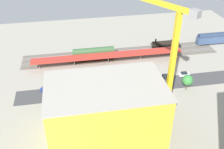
{
  "coord_description": "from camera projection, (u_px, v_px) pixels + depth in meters",
  "views": [
    {
      "loc": [
        25.16,
        85.86,
        59.71
      ],
      "look_at": [
        9.11,
        1.51,
        4.94
      ],
      "focal_mm": 42.66,
      "sensor_mm": 36.0,
      "label": 1
    }
  ],
  "objects": [
    {
      "name": "parked_car_6",
      "position": [
        67.0,
        87.0,
        102.33
      ],
      "size": [
        4.41,
        1.88,
        1.71
      ],
      "color": "black",
      "rests_on": "ground"
    },
    {
      "name": "construction_roof_slab",
      "position": [
        105.0,
        86.0,
        70.87
      ],
      "size": [
        32.88,
        20.7,
        0.4
      ],
      "primitive_type": "cube",
      "rotation": [
        0.0,
        0.0,
        -0.01
      ],
      "color": "#ADA89E",
      "rests_on": "construction_building"
    },
    {
      "name": "track_rails",
      "position": [
        121.0,
        54.0,
        126.08
      ],
      "size": [
        91.48,
        7.41,
        0.12
      ],
      "color": "#9E9EA8",
      "rests_on": "ground"
    },
    {
      "name": "parked_car_0",
      "position": [
        184.0,
        74.0,
        109.73
      ],
      "size": [
        4.41,
        1.92,
        1.71
      ],
      "color": "black",
      "rests_on": "ground"
    },
    {
      "name": "rail_bed",
      "position": [
        121.0,
        54.0,
        126.17
      ],
      "size": [
        91.6,
        13.85,
        0.01
      ],
      "primitive_type": "cube",
      "rotation": [
        0.0,
        0.0,
        -0.01
      ],
      "color": "#665E54",
      "rests_on": "ground"
    },
    {
      "name": "street_asphalt",
      "position": [
        136.0,
        86.0,
        104.02
      ],
      "size": [
        91.56,
        9.84,
        0.01
      ],
      "primitive_type": "cube",
      "rotation": [
        0.0,
        0.0,
        -0.01
      ],
      "color": "#424244",
      "rests_on": "ground"
    },
    {
      "name": "parked_car_3",
      "position": [
        127.0,
        81.0,
        105.62
      ],
      "size": [
        4.54,
        1.94,
        1.72
      ],
      "color": "black",
      "rests_on": "ground"
    },
    {
      "name": "locomotive",
      "position": [
        167.0,
        44.0,
        130.94
      ],
      "size": [
        14.67,
        3.04,
        5.22
      ],
      "color": "black",
      "rests_on": "ground"
    },
    {
      "name": "parked_car_1",
      "position": [
        166.0,
        77.0,
        108.35
      ],
      "size": [
        4.85,
        2.06,
        1.64
      ],
      "color": "black",
      "rests_on": "ground"
    },
    {
      "name": "box_truck_0",
      "position": [
        88.0,
        106.0,
        91.08
      ],
      "size": [
        8.99,
        2.58,
        3.44
      ],
      "color": "black",
      "rests_on": "ground"
    },
    {
      "name": "street_tree_2",
      "position": [
        188.0,
        80.0,
        99.71
      ],
      "size": [
        4.08,
        4.08,
        6.37
      ],
      "color": "brown",
      "rests_on": "ground"
    },
    {
      "name": "construction_building",
      "position": [
        106.0,
        113.0,
        76.04
      ],
      "size": [
        32.28,
        20.09,
        18.84
      ],
      "primitive_type": "cube",
      "rotation": [
        0.0,
        0.0,
        -0.01
      ],
      "color": "yellow",
      "rests_on": "ground"
    },
    {
      "name": "parked_car_7",
      "position": [
        46.0,
        89.0,
        101.1
      ],
      "size": [
        4.28,
        1.8,
        1.66
      ],
      "color": "black",
      "rests_on": "ground"
    },
    {
      "name": "freight_coach_far",
      "position": [
        94.0,
        53.0,
        120.34
      ],
      "size": [
        19.3,
        3.22,
        5.84
      ],
      "color": "black",
      "rests_on": "ground"
    },
    {
      "name": "ground_plane",
      "position": [
        133.0,
        81.0,
        107.19
      ],
      "size": [
        146.37,
        146.37,
        0.0
      ],
      "primitive_type": "plane",
      "color": "#9E998C",
      "rests_on": "ground"
    },
    {
      "name": "passenger_coach",
      "position": [
        216.0,
        38.0,
        134.35
      ],
      "size": [
        19.64,
        3.29,
        5.97
      ],
      "color": "black",
      "rests_on": "ground"
    },
    {
      "name": "tower_crane",
      "position": [
        169.0,
        60.0,
        76.79
      ],
      "size": [
        12.92,
        20.0,
        38.37
      ],
      "color": "gray",
      "rests_on": "ground"
    },
    {
      "name": "box_truck_2",
      "position": [
        107.0,
        99.0,
        94.25
      ],
      "size": [
        9.6,
        3.18,
        3.51
      ],
      "color": "black",
      "rests_on": "ground"
    },
    {
      "name": "traffic_light",
      "position": [
        166.0,
        80.0,
        99.9
      ],
      "size": [
        0.5,
        0.36,
        6.19
      ],
      "color": "#333333",
      "rests_on": "ground"
    },
    {
      "name": "street_tree_3",
      "position": [
        56.0,
        89.0,
        92.11
      ],
      "size": [
        6.02,
        6.02,
        8.88
      ],
      "color": "brown",
      "rests_on": "ground"
    },
    {
      "name": "street_tree_1",
      "position": [
        132.0,
        83.0,
        97.5
      ],
      "size": [
        4.62,
        4.62,
        6.99
      ],
      "color": "brown",
      "rests_on": "ground"
    },
    {
      "name": "parked_car_5",
      "position": [
        86.0,
        84.0,
        103.9
      ],
      "size": [
        4.6,
        1.98,
        1.73
      ],
      "color": "black",
      "rests_on": "ground"
    },
    {
      "name": "parked_car_4",
      "position": [
        108.0,
        83.0,
        104.36
      ],
      "size": [
        4.08,
        1.84,
        1.67
      ],
      "color": "black",
      "rests_on": "ground"
    },
    {
      "name": "platform_canopy_near",
      "position": [
        108.0,
        55.0,
        117.13
      ],
      "size": [
        66.78,
        5.92,
        4.12
      ],
      "color": "#B73328",
      "rests_on": "ground"
    },
    {
      "name": "street_tree_0",
      "position": [
        89.0,
        86.0,
        94.7
      ],
      "size": [
        5.65,
        5.65,
        8.12
      ],
      "color": "brown",
      "rests_on": "ground"
    },
    {
      "name": "box_truck_1",
      "position": [
        120.0,
        99.0,
        94.57
      ],
      "size": [
        8.65,
        3.05,
        3.19
      ],
      "color": "black",
      "rests_on": "ground"
    },
    {
      "name": "parked_car_2",
      "position": [
        147.0,
        78.0,
        107.27
      ],
      "size": [
        4.51,
        1.91,
        1.6
      ],
      "color": "black",
      "rests_on": "ground"
    }
  ]
}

